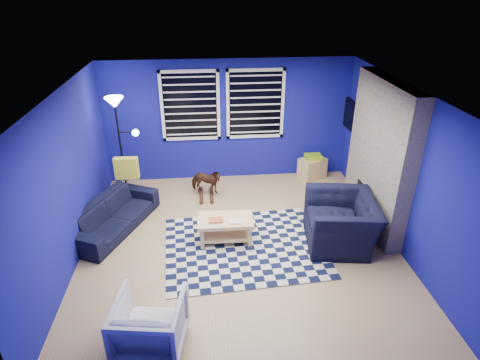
# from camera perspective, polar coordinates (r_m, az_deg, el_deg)

# --- Properties ---
(floor) EXTENTS (5.00, 5.00, 0.00)m
(floor) POSITION_cam_1_polar(r_m,az_deg,el_deg) (6.61, -0.05, -9.07)
(floor) COLOR tan
(floor) RESTS_ON ground
(ceiling) EXTENTS (5.00, 5.00, 0.00)m
(ceiling) POSITION_cam_1_polar(r_m,az_deg,el_deg) (5.52, -0.06, 12.39)
(ceiling) COLOR white
(ceiling) RESTS_ON wall_back
(wall_back) EXTENTS (5.00, 0.00, 5.00)m
(wall_back) POSITION_cam_1_polar(r_m,az_deg,el_deg) (8.27, -1.69, 8.36)
(wall_back) COLOR navy
(wall_back) RESTS_ON floor
(wall_left) EXTENTS (0.00, 5.00, 5.00)m
(wall_left) POSITION_cam_1_polar(r_m,az_deg,el_deg) (6.27, -23.44, -0.33)
(wall_left) COLOR navy
(wall_left) RESTS_ON floor
(wall_right) EXTENTS (0.00, 5.00, 5.00)m
(wall_right) POSITION_cam_1_polar(r_m,az_deg,el_deg) (6.66, 21.91, 1.54)
(wall_right) COLOR navy
(wall_right) RESTS_ON floor
(fireplace) EXTENTS (0.65, 2.00, 2.50)m
(fireplace) POSITION_cam_1_polar(r_m,az_deg,el_deg) (7.02, 19.10, 2.86)
(fireplace) COLOR gray
(fireplace) RESTS_ON floor
(window_left) EXTENTS (1.17, 0.06, 1.42)m
(window_left) POSITION_cam_1_polar(r_m,az_deg,el_deg) (8.12, -7.08, 10.39)
(window_left) COLOR black
(window_left) RESTS_ON wall_back
(window_right) EXTENTS (1.17, 0.06, 1.42)m
(window_right) POSITION_cam_1_polar(r_m,az_deg,el_deg) (8.18, 2.21, 10.71)
(window_right) COLOR black
(window_right) RESTS_ON wall_back
(tv) EXTENTS (0.07, 1.00, 0.58)m
(tv) POSITION_cam_1_polar(r_m,az_deg,el_deg) (8.28, 15.88, 8.44)
(tv) COLOR black
(tv) RESTS_ON wall_right
(rug) EXTENTS (2.63, 2.16, 0.02)m
(rug) POSITION_cam_1_polar(r_m,az_deg,el_deg) (6.54, 0.62, -9.43)
(rug) COLOR black
(rug) RESTS_ON floor
(sofa) EXTENTS (1.99, 1.42, 0.54)m
(sofa) POSITION_cam_1_polar(r_m,az_deg,el_deg) (7.17, -17.58, -4.76)
(sofa) COLOR black
(sofa) RESTS_ON floor
(armchair_big) EXTENTS (1.33, 1.20, 0.78)m
(armchair_big) POSITION_cam_1_polar(r_m,az_deg,el_deg) (6.64, 14.17, -5.75)
(armchair_big) COLOR black
(armchair_big) RESTS_ON floor
(armchair_bent) EXTENTS (0.87, 0.89, 0.71)m
(armchair_bent) POSITION_cam_1_polar(r_m,az_deg,el_deg) (4.95, -12.66, -19.44)
(armchair_bent) COLOR gray
(armchair_bent) RESTS_ON floor
(rocking_horse) EXTENTS (0.47, 0.69, 0.53)m
(rocking_horse) POSITION_cam_1_polar(r_m,az_deg,el_deg) (7.80, -4.88, -0.23)
(rocking_horse) COLOR #432315
(rocking_horse) RESTS_ON floor
(coffee_table) EXTENTS (0.90, 0.53, 0.45)m
(coffee_table) POSITION_cam_1_polar(r_m,az_deg,el_deg) (6.52, -2.11, -6.41)
(coffee_table) COLOR #DCB77B
(coffee_table) RESTS_ON rug
(cabinet) EXTENTS (0.64, 0.55, 0.54)m
(cabinet) POSITION_cam_1_polar(r_m,az_deg,el_deg) (8.71, 10.23, 1.73)
(cabinet) COLOR #DCB77B
(cabinet) RESTS_ON floor
(floor_lamp) EXTENTS (0.54, 0.33, 1.99)m
(floor_lamp) POSITION_cam_1_polar(r_m,az_deg,el_deg) (7.64, -17.02, 8.59)
(floor_lamp) COLOR black
(floor_lamp) RESTS_ON floor
(throw_pillow) EXTENTS (0.43, 0.15, 0.41)m
(throw_pillow) POSITION_cam_1_polar(r_m,az_deg,el_deg) (7.66, -15.84, 1.63)
(throw_pillow) COLOR yellow
(throw_pillow) RESTS_ON sofa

